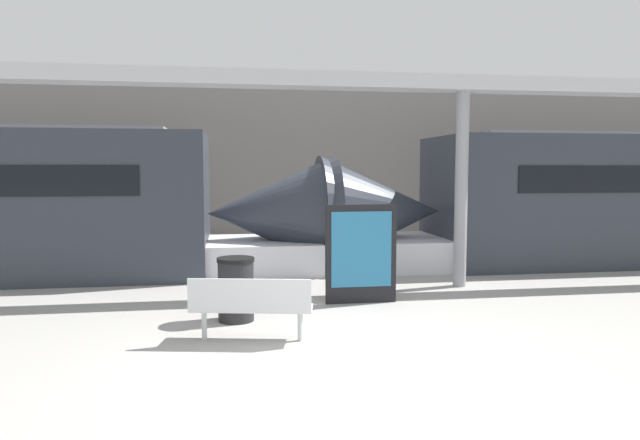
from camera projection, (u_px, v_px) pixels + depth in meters
The scene contains 7 objects.
ground_plane at pixel (332, 364), 6.79m from camera, with size 60.00×60.00×0.00m, color #9E9B96.
station_wall at pixel (269, 163), 17.52m from camera, with size 56.00×0.20×5.00m, color gray.
bench_near at pixel (251, 304), 7.59m from camera, with size 1.69×0.75×0.88m.
trash_bin at pixel (236, 289), 8.68m from camera, with size 0.57×0.57×0.97m.
poster_board at pixel (361, 253), 9.80m from camera, with size 1.24×0.07×1.71m.
support_column_near at pixel (461, 190), 11.15m from camera, with size 0.25×0.25×3.81m, color gray.
canopy_beam at pixel (464, 84), 10.97m from camera, with size 28.00×0.60×0.28m, color #B7B7BC.
Camera 1 is at (-1.16, -6.51, 2.30)m, focal length 32.00 mm.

